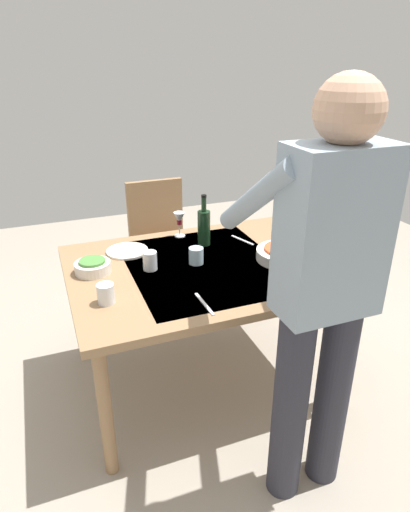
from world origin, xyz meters
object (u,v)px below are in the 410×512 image
object	(u,v)px
water_cup_near_right	(196,256)
serving_bowl_pasta	(284,254)
wine_glass_left	(179,220)
dinner_plate_near	(127,251)
wine_bottle	(204,226)
water_cup_near_left	(106,294)
person_server	(323,287)
side_bowl_salad	(93,266)
water_cup_far_left	(150,261)
chair_near	(160,237)
dining_table	(205,276)

from	to	relation	value
water_cup_near_right	serving_bowl_pasta	bearing A→B (deg)	164.58
wine_glass_left	dinner_plate_near	size ratio (longest dim) A/B	0.66
wine_bottle	water_cup_near_left	xyz separation A→B (m)	(0.64, 0.46, -0.06)
person_server	wine_glass_left	distance (m)	1.23
side_bowl_salad	water_cup_near_left	bearing A→B (deg)	92.08
water_cup_near_right	water_cup_far_left	distance (m)	0.24
chair_near	water_cup_near_right	bearing A→B (deg)	87.26
wine_glass_left	water_cup_near_left	bearing A→B (deg)	48.87
chair_near	dinner_plate_near	xyz separation A→B (m)	(0.35, 0.60, 0.20)
serving_bowl_pasta	side_bowl_salad	size ratio (longest dim) A/B	1.67
water_cup_near_left	chair_near	bearing A→B (deg)	-116.35
dining_table	serving_bowl_pasta	size ratio (longest dim) A/B	4.66
chair_near	serving_bowl_pasta	world-z (taller)	chair_near
dinner_plate_near	water_cup_far_left	bearing A→B (deg)	104.19
water_cup_far_left	serving_bowl_pasta	world-z (taller)	water_cup_far_left
water_cup_far_left	dinner_plate_near	size ratio (longest dim) A/B	0.42
water_cup_near_left	dinner_plate_near	world-z (taller)	water_cup_near_left
serving_bowl_pasta	wine_bottle	bearing A→B (deg)	-46.63
chair_near	side_bowl_salad	bearing A→B (deg)	54.49
wine_glass_left	water_cup_near_right	distance (m)	0.39
wine_bottle	water_cup_near_left	distance (m)	0.79
person_server	water_cup_near_left	xyz separation A→B (m)	(0.70, -0.59, -0.19)
water_cup_near_left	serving_bowl_pasta	distance (m)	0.97
dining_table	water_cup_far_left	bearing A→B (deg)	-10.49
serving_bowl_pasta	water_cup_far_left	bearing A→B (deg)	-11.59
chair_near	side_bowl_salad	size ratio (longest dim) A/B	5.06
chair_near	side_bowl_salad	distance (m)	0.99
wine_glass_left	side_bowl_salad	world-z (taller)	wine_glass_left
water_cup_near_right	person_server	bearing A→B (deg)	102.88
water_cup_near_left	dinner_plate_near	size ratio (longest dim) A/B	0.40
wine_bottle	water_cup_near_left	world-z (taller)	wine_bottle
wine_glass_left	serving_bowl_pasta	world-z (taller)	wine_glass_left
serving_bowl_pasta	chair_near	bearing A→B (deg)	-67.59
wine_glass_left	chair_near	bearing A→B (deg)	-90.59
water_cup_far_left	side_bowl_salad	world-z (taller)	water_cup_far_left
water_cup_far_left	water_cup_near_right	bearing A→B (deg)	175.84
dinner_plate_near	dining_table	bearing A→B (deg)	138.21
dining_table	serving_bowl_pasta	xyz separation A→B (m)	(-0.42, 0.09, 0.10)
serving_bowl_pasta	dinner_plate_near	size ratio (longest dim) A/B	1.30
wine_bottle	water_cup_near_right	world-z (taller)	wine_bottle
water_cup_near_left	water_cup_far_left	world-z (taller)	water_cup_far_left
dining_table	water_cup_far_left	world-z (taller)	water_cup_far_left
water_cup_near_left	side_bowl_salad	size ratio (longest dim) A/B	0.51
person_server	wine_glass_left	world-z (taller)	person_server
wine_glass_left	dining_table	bearing A→B (deg)	89.94
dinner_plate_near	water_cup_near_left	bearing A→B (deg)	68.52
side_bowl_salad	dinner_plate_near	size ratio (longest dim) A/B	0.78
dining_table	water_cup_near_right	bearing A→B (deg)	-43.09
dining_table	dinner_plate_near	world-z (taller)	dinner_plate_near
dining_table	dinner_plate_near	xyz separation A→B (m)	(0.34, -0.31, 0.08)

